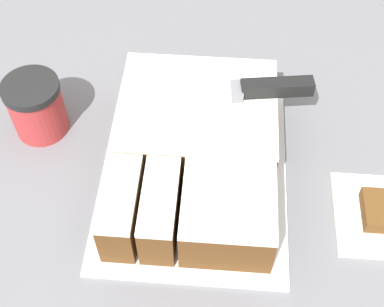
{
  "coord_description": "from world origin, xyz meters",
  "views": [
    {
      "loc": [
        0.03,
        -0.4,
        1.59
      ],
      "look_at": [
        -0.0,
        0.04,
        0.98
      ],
      "focal_mm": 50.0,
      "sensor_mm": 36.0,
      "label": 1
    }
  ],
  "objects_px": {
    "cake": "(194,152)",
    "knife": "(254,90)",
    "cake_board": "(192,171)",
    "coffee_cup": "(37,107)"
  },
  "relations": [
    {
      "from": "knife",
      "to": "coffee_cup",
      "type": "bearing_deg",
      "value": -5.56
    },
    {
      "from": "cake",
      "to": "coffee_cup",
      "type": "xyz_separation_m",
      "value": [
        -0.24,
        0.07,
        0.0
      ]
    },
    {
      "from": "cake_board",
      "to": "knife",
      "type": "height_order",
      "value": "knife"
    },
    {
      "from": "cake_board",
      "to": "coffee_cup",
      "type": "xyz_separation_m",
      "value": [
        -0.24,
        0.07,
        0.04
      ]
    },
    {
      "from": "cake_board",
      "to": "coffee_cup",
      "type": "distance_m",
      "value": 0.25
    },
    {
      "from": "cake",
      "to": "knife",
      "type": "distance_m",
      "value": 0.12
    },
    {
      "from": "cake",
      "to": "coffee_cup",
      "type": "distance_m",
      "value": 0.25
    },
    {
      "from": "cake",
      "to": "knife",
      "type": "xyz_separation_m",
      "value": [
        0.08,
        0.08,
        0.05
      ]
    },
    {
      "from": "cake",
      "to": "knife",
      "type": "bearing_deg",
      "value": 45.02
    },
    {
      "from": "cake_board",
      "to": "coffee_cup",
      "type": "bearing_deg",
      "value": 164.03
    }
  ]
}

